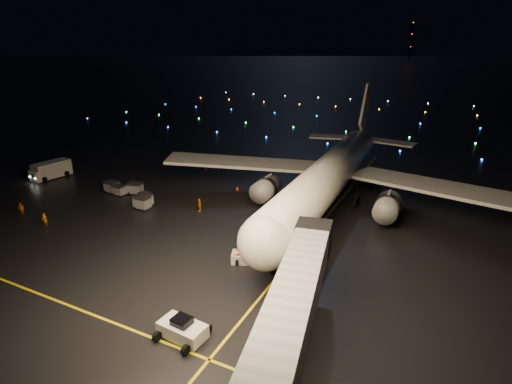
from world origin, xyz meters
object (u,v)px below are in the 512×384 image
crew_b (21,209)px  baggage_cart_0 (146,199)px  service_truck (52,170)px  baggage_cart_3 (112,187)px  baggage_cart_2 (135,188)px  baggage_cart_4 (119,190)px  belt_loader (253,248)px  pushback_tug (182,328)px  crew_a (45,219)px  baggage_cart_1 (142,203)px  airliner (336,150)px  crew_c (200,205)px

crew_b → baggage_cart_0: 16.71m
service_truck → baggage_cart_3: size_ratio=3.70×
service_truck → baggage_cart_2: 19.08m
baggage_cart_3 → baggage_cart_4: (1.92, -0.41, -0.11)m
belt_loader → baggage_cart_4: (-28.14, 9.19, -0.82)m
pushback_tug → crew_a: (-28.87, 9.53, -0.08)m
baggage_cart_2 → baggage_cart_4: 2.43m
crew_a → baggage_cart_0: (6.87, 11.53, 0.05)m
crew_b → baggage_cart_4: (6.46, 11.85, -0.04)m
pushback_tug → crew_b: size_ratio=2.29×
pushback_tug → baggage_cart_1: 29.01m
service_truck → baggage_cart_0: size_ratio=3.77×
pushback_tug → baggage_cart_2: bearing=142.7°
belt_loader → baggage_cart_3: bearing=140.0°
crew_b → baggage_cart_1: (13.56, 9.09, 0.10)m
baggage_cart_1 → pushback_tug: bearing=-42.9°
baggage_cart_1 → baggage_cart_3: size_ratio=1.03×
pushback_tug → baggage_cart_1: (-21.39, 19.60, 0.02)m
airliner → pushback_tug: (-2.03, -35.45, -6.79)m
airliner → crew_c: 21.32m
crew_b → crew_a: bearing=-22.2°
baggage_cart_0 → baggage_cart_3: (-8.42, 1.71, 0.02)m
service_truck → pushback_tug: bearing=-21.0°
baggage_cart_2 → crew_a: bearing=-112.4°
baggage_cart_3 → service_truck: bearing=177.4°
baggage_cart_2 → service_truck: bearing=166.6°
baggage_cart_3 → airliner: bearing=22.8°
baggage_cart_2 → belt_loader: bearing=-35.8°
belt_loader → crew_b: 34.71m
crew_b → baggage_cart_3: baggage_cart_3 is taller
crew_b → baggage_cart_2: size_ratio=0.78×
crew_b → baggage_cart_2: bearing=45.0°
pushback_tug → crew_b: (-34.95, 10.50, -0.08)m
crew_c → crew_b: bearing=-85.5°
belt_loader → service_truck: (-45.36, 10.69, -0.16)m
baggage_cart_0 → baggage_cart_1: baggage_cart_1 is taller
crew_c → baggage_cart_2: (-13.23, 1.54, -0.07)m
crew_b → baggage_cart_0: bearing=26.0°
baggage_cart_0 → baggage_cart_2: (-4.64, 2.86, 0.02)m
crew_b → crew_c: bearing=15.7°
pushback_tug → baggage_cart_3: (-30.42, 22.77, -0.01)m
belt_loader → crew_a: size_ratio=3.99×
crew_a → baggage_cart_0: baggage_cart_0 is taller
baggage_cart_3 → baggage_cart_4: bearing=-10.6°
crew_a → baggage_cart_1: (7.47, 10.06, 0.10)m
service_truck → crew_c: (32.30, -1.48, -0.47)m
baggage_cart_2 → crew_c: bearing=-20.2°
airliner → baggage_cart_4: size_ratio=28.93×
baggage_cart_1 → airliner: bearing=33.6°
pushback_tug → baggage_cart_3: size_ratio=1.80×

